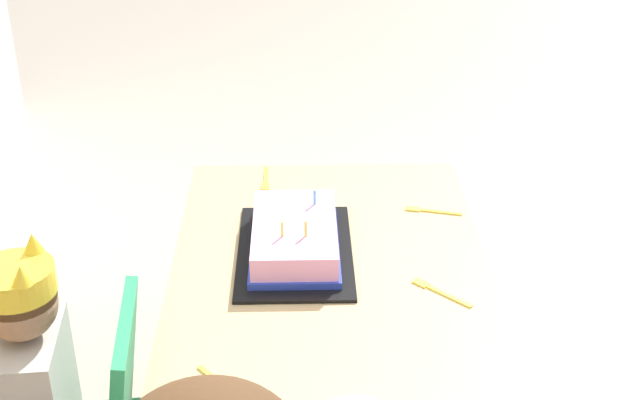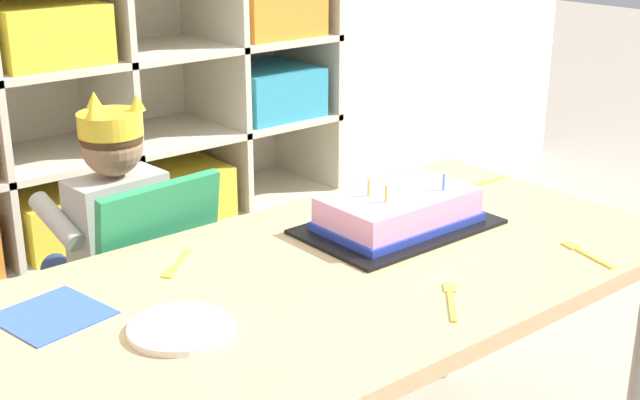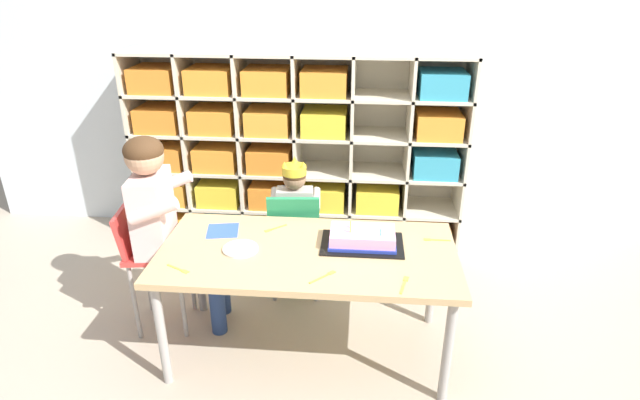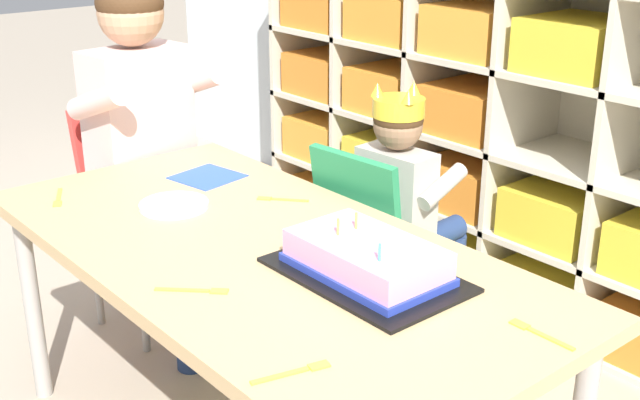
# 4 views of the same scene
# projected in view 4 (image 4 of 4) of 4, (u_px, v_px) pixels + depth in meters

# --- Properties ---
(storage_cubby_shelf) EXTENTS (2.26, 0.37, 1.35)m
(storage_cubby_shelf) POSITION_uv_depth(u_px,v_px,m) (508.00, 114.00, 2.70)
(storage_cubby_shelf) COLOR beige
(storage_cubby_shelf) RESTS_ON ground
(activity_table) EXTENTS (1.43, 0.70, 0.60)m
(activity_table) POSITION_uv_depth(u_px,v_px,m) (260.00, 268.00, 1.82)
(activity_table) COLOR tan
(activity_table) RESTS_ON ground
(classroom_chair_blue) EXTENTS (0.34, 0.36, 0.70)m
(classroom_chair_blue) POSITION_uv_depth(u_px,v_px,m) (378.00, 247.00, 2.26)
(classroom_chair_blue) COLOR #238451
(classroom_chair_blue) RESTS_ON ground
(child_with_crown) EXTENTS (0.31, 0.31, 0.85)m
(child_with_crown) POSITION_uv_depth(u_px,v_px,m) (406.00, 194.00, 2.29)
(child_with_crown) COLOR #B2ADA3
(child_with_crown) RESTS_ON ground
(classroom_chair_adult_side) EXTENTS (0.36, 0.34, 0.71)m
(classroom_chair_adult_side) POSITION_uv_depth(u_px,v_px,m) (136.00, 187.00, 2.55)
(classroom_chair_adult_side) COLOR red
(classroom_chair_adult_side) RESTS_ON ground
(adult_helper_seated) EXTENTS (0.45, 0.43, 1.10)m
(adult_helper_seated) POSITION_uv_depth(u_px,v_px,m) (152.00, 123.00, 2.40)
(adult_helper_seated) COLOR beige
(adult_helper_seated) RESTS_ON ground
(birthday_cake_on_tray) EXTENTS (0.40, 0.26, 0.11)m
(birthday_cake_on_tray) POSITION_uv_depth(u_px,v_px,m) (366.00, 261.00, 1.65)
(birthday_cake_on_tray) COLOR black
(birthday_cake_on_tray) RESTS_ON activity_table
(paper_plate_stack) EXTENTS (0.17, 0.17, 0.01)m
(paper_plate_stack) POSITION_uv_depth(u_px,v_px,m) (174.00, 205.00, 2.01)
(paper_plate_stack) COLOR white
(paper_plate_stack) RESTS_ON activity_table
(paper_napkin_square) EXTENTS (0.18, 0.18, 0.00)m
(paper_napkin_square) POSITION_uv_depth(u_px,v_px,m) (207.00, 177.00, 2.22)
(paper_napkin_square) COLOR #3356B7
(paper_napkin_square) RESTS_ON activity_table
(fork_scattered_mid_table) EXTENTS (0.11, 0.11, 0.00)m
(fork_scattered_mid_table) POSITION_uv_depth(u_px,v_px,m) (197.00, 290.00, 1.60)
(fork_scattered_mid_table) COLOR yellow
(fork_scattered_mid_table) RESTS_ON activity_table
(fork_by_napkin) EXTENTS (0.05, 0.14, 0.00)m
(fork_by_napkin) POSITION_uv_depth(u_px,v_px,m) (296.00, 372.00, 1.33)
(fork_by_napkin) COLOR yellow
(fork_by_napkin) RESTS_ON activity_table
(fork_at_table_front_edge) EXTENTS (0.11, 0.10, 0.00)m
(fork_at_table_front_edge) POSITION_uv_depth(u_px,v_px,m) (279.00, 199.00, 2.06)
(fork_at_table_front_edge) COLOR yellow
(fork_at_table_front_edge) RESTS_ON activity_table
(fork_near_child_seat) EXTENTS (0.12, 0.07, 0.00)m
(fork_near_child_seat) POSITION_uv_depth(u_px,v_px,m) (58.00, 199.00, 2.07)
(fork_near_child_seat) COLOR yellow
(fork_near_child_seat) RESTS_ON activity_table
(fork_near_cake_tray) EXTENTS (0.13, 0.02, 0.00)m
(fork_near_cake_tray) POSITION_uv_depth(u_px,v_px,m) (537.00, 333.00, 1.45)
(fork_near_cake_tray) COLOR yellow
(fork_near_cake_tray) RESTS_ON activity_table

